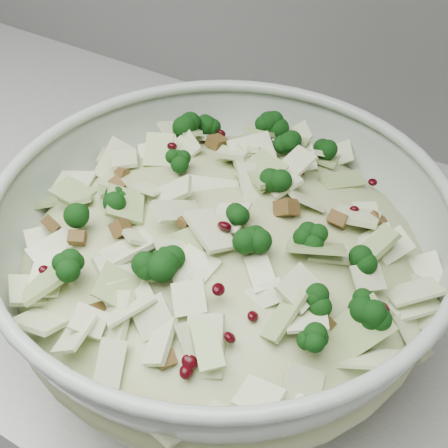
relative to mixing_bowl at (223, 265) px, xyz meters
The scene contains 2 objects.
mixing_bowl is the anchor object (origin of this frame).
salad 0.03m from the mixing_bowl, ahead, with size 0.42×0.42×0.16m.
Camera 1 is at (-0.19, 1.27, 1.39)m, focal length 50.00 mm.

